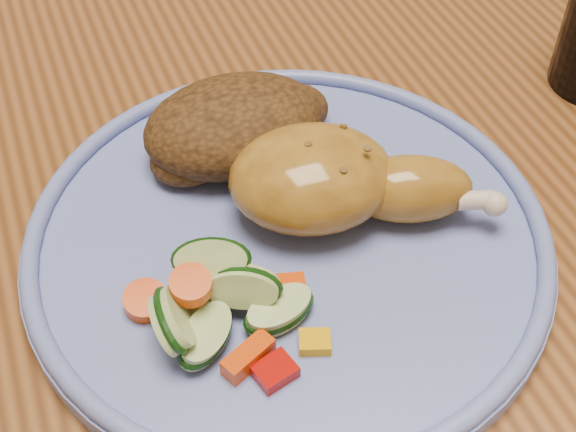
{
  "coord_description": "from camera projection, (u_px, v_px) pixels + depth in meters",
  "views": [
    {
      "loc": [
        -0.12,
        -0.34,
        1.09
      ],
      "look_at": [
        -0.02,
        -0.07,
        0.78
      ],
      "focal_mm": 50.0,
      "sensor_mm": 36.0,
      "label": 1
    }
  ],
  "objects": [
    {
      "name": "plate",
      "position": [
        288.0,
        242.0,
        0.44
      ],
      "size": [
        0.29,
        0.29,
        0.01
      ],
      "primitive_type": "cylinder",
      "color": "#6374C0",
      "rests_on": "dining_table"
    },
    {
      "name": "dining_table",
      "position": [
        276.0,
        246.0,
        0.56
      ],
      "size": [
        0.9,
        1.4,
        0.75
      ],
      "color": "brown",
      "rests_on": "ground"
    },
    {
      "name": "chair_far",
      "position": [
        113.0,
        2.0,
        1.08
      ],
      "size": [
        0.42,
        0.42,
        0.91
      ],
      "color": "#4C2D16",
      "rests_on": "ground"
    },
    {
      "name": "plate_rim",
      "position": [
        288.0,
        229.0,
        0.43
      ],
      "size": [
        0.28,
        0.28,
        0.01
      ],
      "primitive_type": "torus",
      "color": "#6374C0",
      "rests_on": "plate"
    },
    {
      "name": "chicken_leg",
      "position": [
        336.0,
        181.0,
        0.43
      ],
      "size": [
        0.14,
        0.1,
        0.05
      ],
      "color": "#A87523",
      "rests_on": "plate"
    },
    {
      "name": "rice_pilaf",
      "position": [
        238.0,
        126.0,
        0.47
      ],
      "size": [
        0.12,
        0.08,
        0.05
      ],
      "color": "#4D2F13",
      "rests_on": "plate"
    },
    {
      "name": "vegetable_pile",
      "position": [
        218.0,
        305.0,
        0.39
      ],
      "size": [
        0.09,
        0.09,
        0.04
      ],
      "color": "#A50A05",
      "rests_on": "plate"
    }
  ]
}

